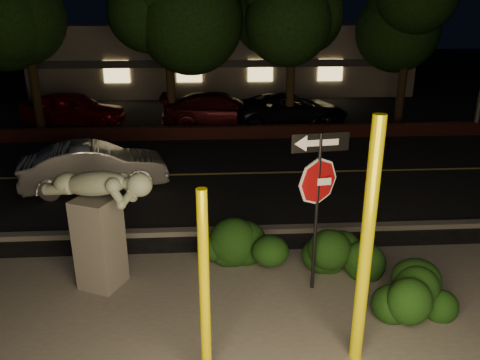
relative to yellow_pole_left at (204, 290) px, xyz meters
name	(u,v)px	position (x,y,z in m)	size (l,w,h in m)	color
ground	(234,147)	(0.98, 11.54, -1.41)	(90.00, 90.00, 0.00)	black
patio	(272,347)	(0.98, 0.54, -1.40)	(14.00, 6.00, 0.02)	#4C4944
road	(239,174)	(0.98, 8.54, -1.40)	(80.00, 8.00, 0.01)	black
lane_marking	(239,173)	(0.98, 8.54, -1.39)	(80.00, 0.12, 0.01)	#B5A248
curb	(250,230)	(0.98, 4.44, -1.35)	(80.00, 0.25, 0.12)	#4C4944
brick_wall	(232,132)	(0.98, 12.84, -1.16)	(40.00, 0.35, 0.50)	#471B17
parking_lot	(227,110)	(0.98, 18.54, -1.40)	(40.00, 12.00, 0.01)	black
building	(222,55)	(0.98, 26.53, 0.59)	(22.00, 10.20, 4.00)	#71675A
yellow_pole_left	(204,290)	(0.00, 0.00, 0.00)	(0.14, 0.14, 2.81)	#DDCB00
yellow_pole_right	(366,248)	(2.18, 0.25, 0.41)	(0.18, 0.18, 3.63)	#D6CD04
signpost	(318,182)	(1.92, 2.08, 0.68)	(0.99, 0.18, 2.93)	black
sculpture	(98,215)	(-1.88, 2.43, 0.02)	(2.10, 1.36, 2.32)	#4C4944
hedge_center	(249,239)	(0.84, 3.03, -0.84)	(2.16, 1.01, 1.13)	black
hedge_right	(349,247)	(2.72, 2.63, -0.88)	(1.59, 0.85, 1.04)	black
hedge_far_right	(416,289)	(3.43, 1.18, -0.90)	(1.45, 0.91, 1.01)	black
silver_sedan	(95,166)	(-3.17, 7.56, -0.75)	(1.39, 3.98, 1.31)	silver
parked_car_red	(73,109)	(-5.87, 15.47, -0.65)	(1.78, 4.43, 1.51)	maroon
parked_car_darkred	(221,110)	(0.57, 14.84, -0.67)	(2.07, 5.08, 1.47)	#3A090F
parked_car_dark	(290,110)	(3.59, 14.86, -0.70)	(2.34, 5.07, 1.41)	black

